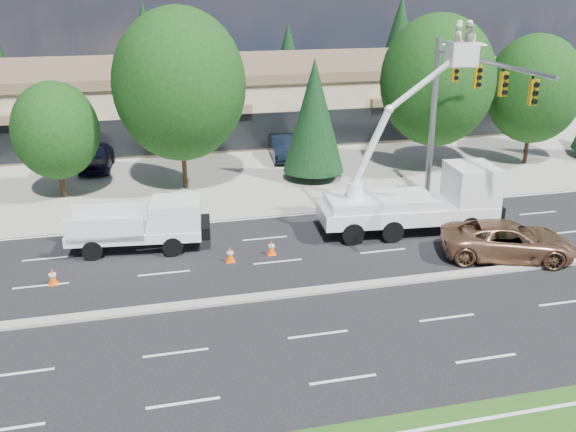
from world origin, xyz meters
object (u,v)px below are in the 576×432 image
object	(u,v)px
signal_mast	(454,101)
minivan	(508,241)
utility_pickup	(145,229)
bucket_truck	(423,191)

from	to	relation	value
signal_mast	minivan	distance (m)	7.84
signal_mast	utility_pickup	xyz separation A→B (m)	(-15.65, -0.90, -5.10)
utility_pickup	minivan	distance (m)	16.55
utility_pickup	bucket_truck	bearing A→B (deg)	2.59
signal_mast	utility_pickup	distance (m)	16.49
bucket_truck	minivan	bearing A→B (deg)	-53.15
bucket_truck	minivan	size ratio (longest dim) A/B	1.71
bucket_truck	utility_pickup	bearing A→B (deg)	-179.12
bucket_truck	minivan	world-z (taller)	bucket_truck
utility_pickup	bucket_truck	size ratio (longest dim) A/B	0.62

